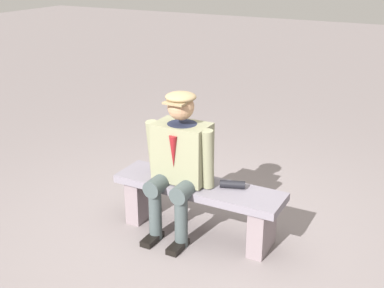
# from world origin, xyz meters

# --- Properties ---
(ground_plane) EXTENTS (30.00, 30.00, 0.00)m
(ground_plane) POSITION_xyz_m (0.00, 0.00, 0.00)
(ground_plane) COLOR gray
(bench) EXTENTS (1.48, 0.40, 0.47)m
(bench) POSITION_xyz_m (0.00, 0.00, 0.32)
(bench) COLOR slate
(bench) RESTS_ON ground
(seated_man) EXTENTS (0.62, 0.58, 1.26)m
(seated_man) POSITION_xyz_m (0.15, 0.05, 0.70)
(seated_man) COLOR gray
(seated_man) RESTS_ON ground
(rolled_magazine) EXTENTS (0.22, 0.13, 0.07)m
(rolled_magazine) POSITION_xyz_m (-0.29, -0.06, 0.51)
(rolled_magazine) COLOR black
(rolled_magazine) RESTS_ON bench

